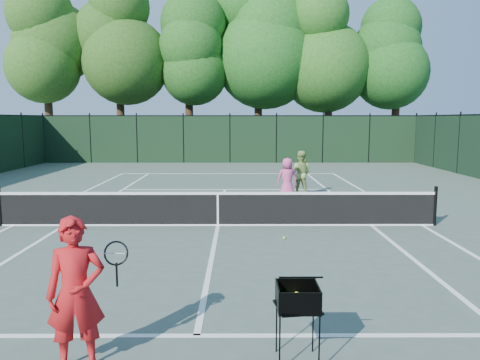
{
  "coord_description": "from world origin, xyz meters",
  "views": [
    {
      "loc": [
        0.55,
        -12.24,
        2.84
      ],
      "look_at": [
        0.59,
        1.0,
        1.1
      ],
      "focal_mm": 35.0,
      "sensor_mm": 36.0,
      "label": 1
    }
  ],
  "objects_px": {
    "coach": "(76,294)",
    "player_pink": "(287,179)",
    "ball_hopper": "(298,298)",
    "player_green": "(300,173)",
    "loose_ball_midcourt": "(284,238)"
  },
  "relations": [
    {
      "from": "coach",
      "to": "player_pink",
      "type": "xyz_separation_m",
      "value": [
        3.55,
        11.26,
        -0.14
      ]
    },
    {
      "from": "coach",
      "to": "ball_hopper",
      "type": "bearing_deg",
      "value": -11.71
    },
    {
      "from": "player_pink",
      "to": "player_green",
      "type": "relative_size",
      "value": 0.89
    },
    {
      "from": "player_pink",
      "to": "ball_hopper",
      "type": "relative_size",
      "value": 1.59
    },
    {
      "from": "player_green",
      "to": "ball_hopper",
      "type": "bearing_deg",
      "value": 105.37
    },
    {
      "from": "coach",
      "to": "loose_ball_midcourt",
      "type": "relative_size",
      "value": 25.96
    },
    {
      "from": "player_green",
      "to": "ball_hopper",
      "type": "distance_m",
      "value": 12.01
    },
    {
      "from": "ball_hopper",
      "to": "coach",
      "type": "bearing_deg",
      "value": 174.45
    },
    {
      "from": "player_green",
      "to": "loose_ball_midcourt",
      "type": "xyz_separation_m",
      "value": [
        -1.2,
        -6.29,
        -0.8
      ]
    },
    {
      "from": "player_pink",
      "to": "ball_hopper",
      "type": "height_order",
      "value": "player_pink"
    },
    {
      "from": "ball_hopper",
      "to": "loose_ball_midcourt",
      "type": "height_order",
      "value": "ball_hopper"
    },
    {
      "from": "player_green",
      "to": "ball_hopper",
      "type": "height_order",
      "value": "player_green"
    },
    {
      "from": "ball_hopper",
      "to": "loose_ball_midcourt",
      "type": "xyz_separation_m",
      "value": [
        0.4,
        5.61,
        -0.75
      ]
    },
    {
      "from": "player_green",
      "to": "player_pink",
      "type": "bearing_deg",
      "value": 76.96
    },
    {
      "from": "player_green",
      "to": "ball_hopper",
      "type": "xyz_separation_m",
      "value": [
        -1.6,
        -11.9,
        -0.06
      ]
    }
  ]
}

